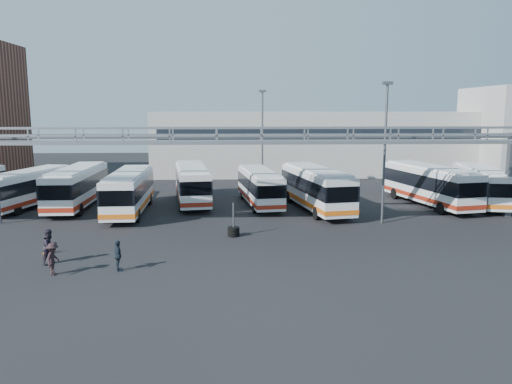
{
  "coord_description": "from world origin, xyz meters",
  "views": [
    {
      "loc": [
        1.2,
        -28.44,
        8.21
      ],
      "look_at": [
        2.67,
        6.0,
        2.55
      ],
      "focal_mm": 35.0,
      "sensor_mm": 36.0,
      "label": 1
    }
  ],
  "objects_px": {
    "bus_3": "(129,190)",
    "tire_stack": "(234,231)",
    "pedestrian_d": "(118,256)",
    "pedestrian_c": "(53,259)",
    "light_pole_mid": "(385,145)",
    "bus_1": "(29,187)",
    "bus_8": "(429,184)",
    "pedestrian_b": "(50,247)",
    "cone_right": "(47,247)",
    "light_pole_back": "(262,135)",
    "bus_2": "(77,186)",
    "bus_4": "(192,182)",
    "bus_6": "(316,187)",
    "bus_5": "(260,186)",
    "bus_9": "(483,184)"
  },
  "relations": [
    {
      "from": "bus_3",
      "to": "tire_stack",
      "type": "distance_m",
      "value": 11.66
    },
    {
      "from": "pedestrian_d",
      "to": "pedestrian_c",
      "type": "bearing_deg",
      "value": 80.07
    },
    {
      "from": "light_pole_mid",
      "to": "bus_1",
      "type": "height_order",
      "value": "light_pole_mid"
    },
    {
      "from": "bus_8",
      "to": "pedestrian_b",
      "type": "relative_size",
      "value": 6.15
    },
    {
      "from": "bus_3",
      "to": "cone_right",
      "type": "height_order",
      "value": "bus_3"
    },
    {
      "from": "light_pole_back",
      "to": "pedestrian_b",
      "type": "distance_m",
      "value": 27.6
    },
    {
      "from": "bus_2",
      "to": "pedestrian_d",
      "type": "height_order",
      "value": "bus_2"
    },
    {
      "from": "light_pole_back",
      "to": "pedestrian_b",
      "type": "bearing_deg",
      "value": -118.06
    },
    {
      "from": "bus_4",
      "to": "bus_6",
      "type": "bearing_deg",
      "value": -27.0
    },
    {
      "from": "bus_5",
      "to": "light_pole_back",
      "type": "bearing_deg",
      "value": 77.43
    },
    {
      "from": "bus_2",
      "to": "bus_9",
      "type": "distance_m",
      "value": 35.05
    },
    {
      "from": "light_pole_back",
      "to": "bus_4",
      "type": "xyz_separation_m",
      "value": [
        -6.62,
        -6.34,
        -3.86
      ]
    },
    {
      "from": "bus_1",
      "to": "bus_2",
      "type": "distance_m",
      "value": 4.16
    },
    {
      "from": "pedestrian_c",
      "to": "bus_6",
      "type": "bearing_deg",
      "value": -40.12
    },
    {
      "from": "bus_3",
      "to": "cone_right",
      "type": "bearing_deg",
      "value": -104.13
    },
    {
      "from": "bus_4",
      "to": "bus_9",
      "type": "bearing_deg",
      "value": -12.52
    },
    {
      "from": "pedestrian_c",
      "to": "light_pole_mid",
      "type": "bearing_deg",
      "value": -56.73
    },
    {
      "from": "bus_2",
      "to": "bus_4",
      "type": "xyz_separation_m",
      "value": [
        9.6,
        1.63,
        -0.03
      ]
    },
    {
      "from": "bus_9",
      "to": "pedestrian_b",
      "type": "relative_size",
      "value": 5.8
    },
    {
      "from": "bus_4",
      "to": "light_pole_back",
      "type": "bearing_deg",
      "value": 35.59
    },
    {
      "from": "light_pole_mid",
      "to": "bus_1",
      "type": "distance_m",
      "value": 29.55
    },
    {
      "from": "bus_6",
      "to": "tire_stack",
      "type": "height_order",
      "value": "bus_6"
    },
    {
      "from": "bus_5",
      "to": "cone_right",
      "type": "relative_size",
      "value": 13.93
    },
    {
      "from": "bus_4",
      "to": "pedestrian_b",
      "type": "xyz_separation_m",
      "value": [
        -6.17,
        -17.65,
        -0.91
      ]
    },
    {
      "from": "bus_1",
      "to": "bus_9",
      "type": "relative_size",
      "value": 0.97
    },
    {
      "from": "pedestrian_c",
      "to": "bus_8",
      "type": "bearing_deg",
      "value": -51.41
    },
    {
      "from": "bus_5",
      "to": "bus_6",
      "type": "height_order",
      "value": "bus_6"
    },
    {
      "from": "bus_9",
      "to": "pedestrian_c",
      "type": "relative_size",
      "value": 6.66
    },
    {
      "from": "bus_4",
      "to": "bus_1",
      "type": "bearing_deg",
      "value": 177.52
    },
    {
      "from": "bus_2",
      "to": "bus_3",
      "type": "distance_m",
      "value": 5.5
    },
    {
      "from": "bus_1",
      "to": "bus_2",
      "type": "bearing_deg",
      "value": 8.32
    },
    {
      "from": "bus_9",
      "to": "pedestrian_d",
      "type": "bearing_deg",
      "value": -138.86
    },
    {
      "from": "bus_1",
      "to": "tire_stack",
      "type": "distance_m",
      "value": 20.52
    },
    {
      "from": "pedestrian_b",
      "to": "tire_stack",
      "type": "height_order",
      "value": "tire_stack"
    },
    {
      "from": "pedestrian_d",
      "to": "pedestrian_b",
      "type": "bearing_deg",
      "value": 51.43
    },
    {
      "from": "bus_4",
      "to": "bus_9",
      "type": "xyz_separation_m",
      "value": [
        25.46,
        -1.93,
        -0.05
      ]
    },
    {
      "from": "pedestrian_c",
      "to": "bus_4",
      "type": "bearing_deg",
      "value": -10.61
    },
    {
      "from": "light_pole_back",
      "to": "bus_2",
      "type": "bearing_deg",
      "value": -153.81
    },
    {
      "from": "light_pole_mid",
      "to": "pedestrian_d",
      "type": "height_order",
      "value": "light_pole_mid"
    },
    {
      "from": "bus_5",
      "to": "cone_right",
      "type": "distance_m",
      "value": 19.48
    },
    {
      "from": "light_pole_back",
      "to": "bus_3",
      "type": "xyz_separation_m",
      "value": [
        -11.32,
        -10.48,
        -3.86
      ]
    },
    {
      "from": "bus_3",
      "to": "bus_5",
      "type": "height_order",
      "value": "bus_3"
    },
    {
      "from": "bus_5",
      "to": "bus_9",
      "type": "bearing_deg",
      "value": -9.59
    },
    {
      "from": "bus_8",
      "to": "cone_right",
      "type": "distance_m",
      "value": 30.96
    },
    {
      "from": "light_pole_mid",
      "to": "bus_3",
      "type": "xyz_separation_m",
      "value": [
        -19.32,
        4.52,
        -3.86
      ]
    },
    {
      "from": "bus_3",
      "to": "pedestrian_c",
      "type": "xyz_separation_m",
      "value": [
        -0.65,
        -15.39,
        -1.03
      ]
    },
    {
      "from": "bus_4",
      "to": "cone_right",
      "type": "relative_size",
      "value": 15.18
    },
    {
      "from": "bus_3",
      "to": "cone_right",
      "type": "xyz_separation_m",
      "value": [
        -2.4,
        -11.53,
        -1.49
      ]
    },
    {
      "from": "bus_1",
      "to": "pedestrian_c",
      "type": "xyz_separation_m",
      "value": [
        8.4,
        -18.17,
        -0.93
      ]
    },
    {
      "from": "light_pole_mid",
      "to": "bus_8",
      "type": "distance_m",
      "value": 9.72
    }
  ]
}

